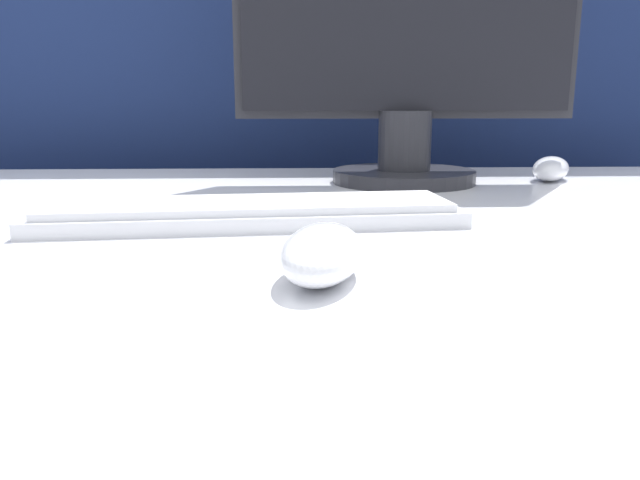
% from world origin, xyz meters
% --- Properties ---
extents(partition_panel, '(5.00, 0.03, 1.42)m').
position_xyz_m(partition_panel, '(0.00, 0.64, 0.71)').
color(partition_panel, navy).
rests_on(partition_panel, ground_plane).
extents(computer_mouse_near, '(0.08, 0.12, 0.04)m').
position_xyz_m(computer_mouse_near, '(0.01, -0.24, 0.79)').
color(computer_mouse_near, white).
rests_on(computer_mouse_near, desk).
extents(keyboard, '(0.45, 0.16, 0.02)m').
position_xyz_m(keyboard, '(-0.06, -0.02, 0.79)').
color(keyboard, silver).
rests_on(keyboard, desk).
extents(monitor, '(0.51, 0.22, 0.53)m').
position_xyz_m(monitor, '(0.16, 0.29, 1.04)').
color(monitor, '#28282D').
rests_on(monitor, desk).
extents(computer_mouse_far, '(0.10, 0.13, 0.04)m').
position_xyz_m(computer_mouse_far, '(0.39, 0.30, 0.79)').
color(computer_mouse_far, white).
rests_on(computer_mouse_far, desk).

